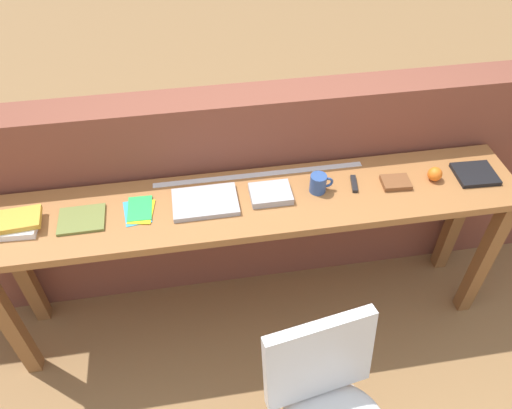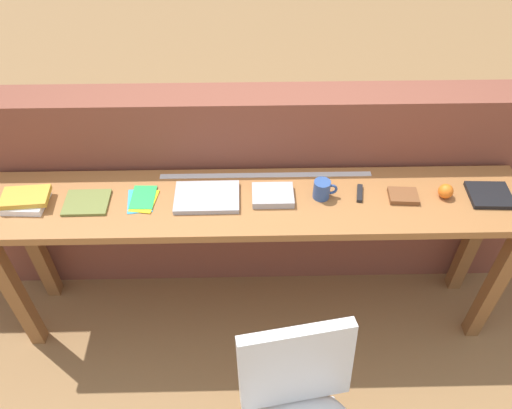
{
  "view_description": "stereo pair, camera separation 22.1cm",
  "coord_description": "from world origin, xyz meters",
  "px_view_note": "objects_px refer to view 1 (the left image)",
  "views": [
    {
      "loc": [
        -0.25,
        -1.32,
        2.45
      ],
      "look_at": [
        0.0,
        0.25,
        0.9
      ],
      "focal_mm": 35.0,
      "sensor_mm": 36.0,
      "label": 1
    },
    {
      "loc": [
        -0.03,
        -1.34,
        2.45
      ],
      "look_at": [
        0.0,
        0.25,
        0.9
      ],
      "focal_mm": 35.0,
      "sensor_mm": 36.0,
      "label": 2
    }
  ],
  "objects_px": {
    "book_open_centre": "(205,202)",
    "sports_ball_small": "(435,174)",
    "magazine_cycling": "(82,219)",
    "leather_journal_brown": "(396,182)",
    "chair_white_moulded": "(328,407)",
    "book_repair_rightmost": "(475,174)",
    "book_stack_leftmost": "(16,223)",
    "pamphlet_pile_colourful": "(139,211)",
    "mug": "(319,183)",
    "multitool_folded": "(354,184)"
  },
  "relations": [
    {
      "from": "multitool_folded",
      "to": "sports_ball_small",
      "type": "xyz_separation_m",
      "value": [
        0.38,
        -0.02,
        0.03
      ]
    },
    {
      "from": "chair_white_moulded",
      "to": "magazine_cycling",
      "type": "distance_m",
      "value": 1.29
    },
    {
      "from": "chair_white_moulded",
      "to": "mug",
      "type": "distance_m",
      "value": 0.95
    },
    {
      "from": "mug",
      "to": "leather_journal_brown",
      "type": "height_order",
      "value": "mug"
    },
    {
      "from": "book_open_centre",
      "to": "leather_journal_brown",
      "type": "relative_size",
      "value": 2.25
    },
    {
      "from": "multitool_folded",
      "to": "leather_journal_brown",
      "type": "distance_m",
      "value": 0.2
    },
    {
      "from": "pamphlet_pile_colourful",
      "to": "book_open_centre",
      "type": "bearing_deg",
      "value": 0.25
    },
    {
      "from": "chair_white_moulded",
      "to": "magazine_cycling",
      "type": "bearing_deg",
      "value": 138.07
    },
    {
      "from": "book_stack_leftmost",
      "to": "magazine_cycling",
      "type": "xyz_separation_m",
      "value": [
        0.27,
        -0.0,
        -0.02
      ]
    },
    {
      "from": "book_repair_rightmost",
      "to": "multitool_folded",
      "type": "bearing_deg",
      "value": 179.74
    },
    {
      "from": "book_stack_leftmost",
      "to": "pamphlet_pile_colourful",
      "type": "height_order",
      "value": "book_stack_leftmost"
    },
    {
      "from": "book_repair_rightmost",
      "to": "pamphlet_pile_colourful",
      "type": "bearing_deg",
      "value": -177.99
    },
    {
      "from": "book_stack_leftmost",
      "to": "multitool_folded",
      "type": "xyz_separation_m",
      "value": [
        1.51,
        0.03,
        -0.02
      ]
    },
    {
      "from": "magazine_cycling",
      "to": "mug",
      "type": "bearing_deg",
      "value": 0.66
    },
    {
      "from": "book_open_centre",
      "to": "multitool_folded",
      "type": "distance_m",
      "value": 0.7
    },
    {
      "from": "book_stack_leftmost",
      "to": "book_repair_rightmost",
      "type": "xyz_separation_m",
      "value": [
        2.1,
        0.01,
        -0.02
      ]
    },
    {
      "from": "book_repair_rightmost",
      "to": "mug",
      "type": "bearing_deg",
      "value": -178.87
    },
    {
      "from": "book_repair_rightmost",
      "to": "book_stack_leftmost",
      "type": "bearing_deg",
      "value": -177.45
    },
    {
      "from": "sports_ball_small",
      "to": "book_repair_rightmost",
      "type": "xyz_separation_m",
      "value": [
        0.21,
        -0.01,
        -0.02
      ]
    },
    {
      "from": "chair_white_moulded",
      "to": "pamphlet_pile_colourful",
      "type": "height_order",
      "value": "chair_white_moulded"
    },
    {
      "from": "pamphlet_pile_colourful",
      "to": "leather_journal_brown",
      "type": "height_order",
      "value": "leather_journal_brown"
    },
    {
      "from": "chair_white_moulded",
      "to": "mug",
      "type": "bearing_deg",
      "value": 80.43
    },
    {
      "from": "multitool_folded",
      "to": "book_open_centre",
      "type": "bearing_deg",
      "value": -178.68
    },
    {
      "from": "book_open_centre",
      "to": "book_repair_rightmost",
      "type": "distance_m",
      "value": 1.29
    },
    {
      "from": "book_open_centre",
      "to": "leather_journal_brown",
      "type": "xyz_separation_m",
      "value": [
        0.89,
        -0.01,
        0.0
      ]
    },
    {
      "from": "magazine_cycling",
      "to": "book_open_centre",
      "type": "height_order",
      "value": "book_open_centre"
    },
    {
      "from": "chair_white_moulded",
      "to": "book_stack_leftmost",
      "type": "height_order",
      "value": "book_stack_leftmost"
    },
    {
      "from": "chair_white_moulded",
      "to": "book_repair_rightmost",
      "type": "distance_m",
      "value": 1.29
    },
    {
      "from": "chair_white_moulded",
      "to": "book_stack_leftmost",
      "type": "bearing_deg",
      "value": 145.17
    },
    {
      "from": "pamphlet_pile_colourful",
      "to": "leather_journal_brown",
      "type": "xyz_separation_m",
      "value": [
        1.19,
        -0.01,
        0.01
      ]
    },
    {
      "from": "chair_white_moulded",
      "to": "multitool_folded",
      "type": "bearing_deg",
      "value": 69.62
    },
    {
      "from": "chair_white_moulded",
      "to": "multitool_folded",
      "type": "xyz_separation_m",
      "value": [
        0.32,
        0.86,
        0.36
      ]
    },
    {
      "from": "chair_white_moulded",
      "to": "magazine_cycling",
      "type": "relative_size",
      "value": 4.5
    },
    {
      "from": "chair_white_moulded",
      "to": "sports_ball_small",
      "type": "relative_size",
      "value": 13.17
    },
    {
      "from": "book_open_centre",
      "to": "magazine_cycling",
      "type": "bearing_deg",
      "value": -178.43
    },
    {
      "from": "multitool_folded",
      "to": "book_repair_rightmost",
      "type": "distance_m",
      "value": 0.59
    },
    {
      "from": "book_stack_leftmost",
      "to": "leather_journal_brown",
      "type": "xyz_separation_m",
      "value": [
        1.7,
        0.01,
        -0.02
      ]
    },
    {
      "from": "book_stack_leftmost",
      "to": "multitool_folded",
      "type": "relative_size",
      "value": 1.95
    },
    {
      "from": "book_open_centre",
      "to": "mug",
      "type": "relative_size",
      "value": 2.65
    },
    {
      "from": "leather_journal_brown",
      "to": "book_repair_rightmost",
      "type": "xyz_separation_m",
      "value": [
        0.4,
        -0.0,
        -0.0
      ]
    },
    {
      "from": "chair_white_moulded",
      "to": "sports_ball_small",
      "type": "xyz_separation_m",
      "value": [
        0.7,
        0.84,
        0.39
      ]
    },
    {
      "from": "book_open_centre",
      "to": "sports_ball_small",
      "type": "height_order",
      "value": "sports_ball_small"
    },
    {
      "from": "pamphlet_pile_colourful",
      "to": "book_repair_rightmost",
      "type": "distance_m",
      "value": 1.58
    },
    {
      "from": "magazine_cycling",
      "to": "leather_journal_brown",
      "type": "height_order",
      "value": "leather_journal_brown"
    },
    {
      "from": "chair_white_moulded",
      "to": "leather_journal_brown",
      "type": "xyz_separation_m",
      "value": [
        0.51,
        0.83,
        0.37
      ]
    },
    {
      "from": "leather_journal_brown",
      "to": "book_stack_leftmost",
      "type": "bearing_deg",
      "value": -176.16
    },
    {
      "from": "chair_white_moulded",
      "to": "book_repair_rightmost",
      "type": "bearing_deg",
      "value": 42.46
    },
    {
      "from": "book_stack_leftmost",
      "to": "sports_ball_small",
      "type": "distance_m",
      "value": 1.89
    },
    {
      "from": "pamphlet_pile_colourful",
      "to": "sports_ball_small",
      "type": "xyz_separation_m",
      "value": [
        1.38,
        -0.0,
        0.03
      ]
    },
    {
      "from": "book_open_centre",
      "to": "book_repair_rightmost",
      "type": "relative_size",
      "value": 1.54
    }
  ]
}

